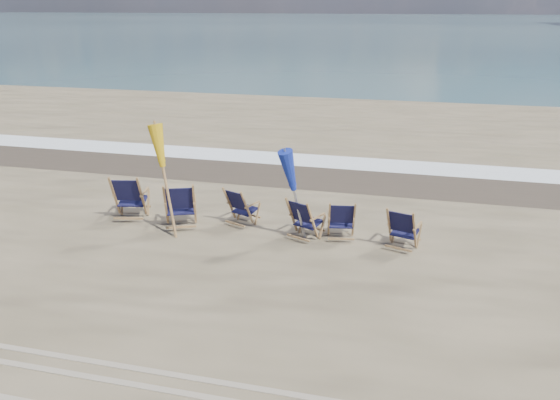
% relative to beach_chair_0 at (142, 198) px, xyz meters
% --- Properties ---
extents(ocean, '(400.00, 400.00, 0.00)m').
position_rel_beach_chair_0_xyz_m(ocean, '(3.19, 125.44, -0.54)').
color(ocean, '#3C5E63').
rests_on(ocean, ground).
extents(surf_foam, '(200.00, 1.40, 0.01)m').
position_rel_beach_chair_0_xyz_m(surf_foam, '(3.19, 5.74, -0.54)').
color(surf_foam, silver).
rests_on(surf_foam, ground).
extents(wet_sand_strip, '(200.00, 2.60, 0.00)m').
position_rel_beach_chair_0_xyz_m(wet_sand_strip, '(3.19, 4.24, -0.54)').
color(wet_sand_strip, '#42362A').
rests_on(wet_sand_strip, ground).
extents(beach_chair_0, '(0.83, 0.90, 1.08)m').
position_rel_beach_chair_0_xyz_m(beach_chair_0, '(0.00, 0.00, 0.00)').
color(beach_chair_0, black).
rests_on(beach_chair_0, ground).
extents(beach_chair_1, '(0.91, 0.96, 1.06)m').
position_rel_beach_chair_0_xyz_m(beach_chair_1, '(1.27, -0.13, -0.01)').
color(beach_chair_1, black).
rests_on(beach_chair_1, ground).
extents(beach_chair_2, '(0.77, 0.81, 0.89)m').
position_rel_beach_chair_0_xyz_m(beach_chair_2, '(2.35, 0.13, -0.10)').
color(beach_chair_2, black).
rests_on(beach_chair_2, ground).
extents(beach_chair_3, '(0.80, 0.84, 0.92)m').
position_rel_beach_chair_0_xyz_m(beach_chair_3, '(3.83, -0.29, -0.08)').
color(beach_chair_3, black).
rests_on(beach_chair_3, ground).
extents(beach_chair_4, '(0.66, 0.72, 0.88)m').
position_rel_beach_chair_0_xyz_m(beach_chair_4, '(4.62, 0.02, -0.10)').
color(beach_chair_4, black).
rests_on(beach_chair_4, ground).
extents(beach_chair_5, '(0.74, 0.79, 0.90)m').
position_rel_beach_chair_0_xyz_m(beach_chair_5, '(5.80, -0.27, -0.09)').
color(beach_chair_5, black).
rests_on(beach_chair_5, ground).
extents(umbrella_yellow, '(0.30, 0.30, 2.31)m').
position_rel_beach_chair_0_xyz_m(umbrella_yellow, '(0.88, -0.56, 1.24)').
color(umbrella_yellow, olive).
rests_on(umbrella_yellow, ground).
extents(umbrella_blue, '(0.30, 0.30, 1.99)m').
position_rel_beach_chair_0_xyz_m(umbrella_blue, '(3.49, -0.23, 0.93)').
color(umbrella_blue, '#A5A5AD').
rests_on(umbrella_blue, ground).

